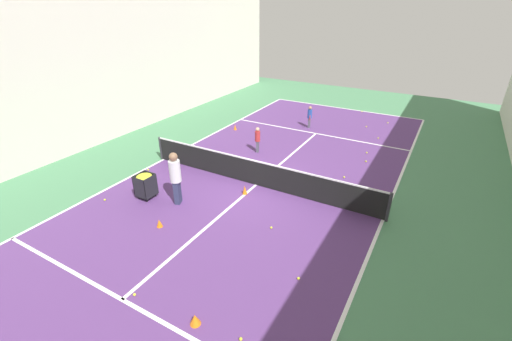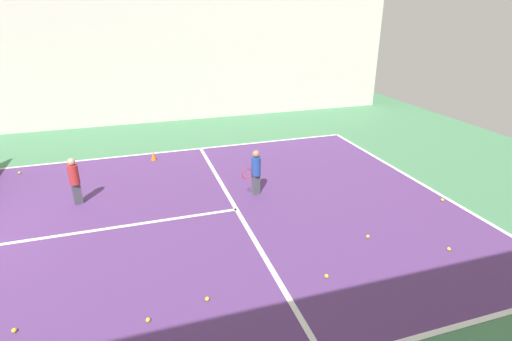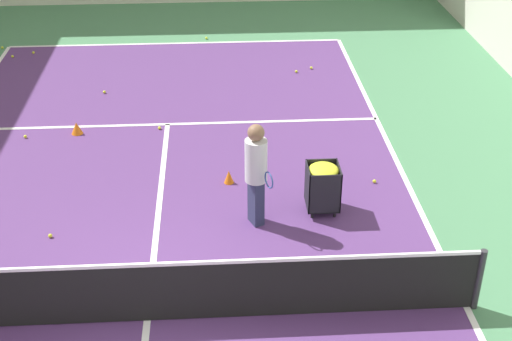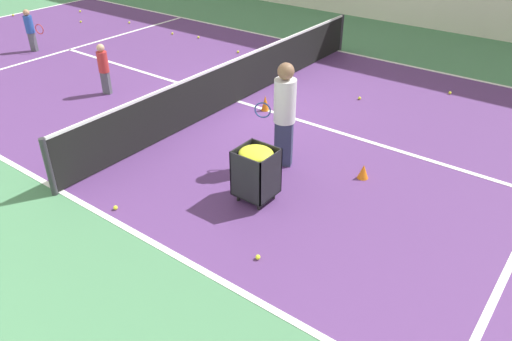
% 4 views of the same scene
% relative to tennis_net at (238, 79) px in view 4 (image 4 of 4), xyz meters
% --- Properties ---
extents(ground_plane, '(34.36, 34.36, 0.00)m').
position_rel_tennis_net_xyz_m(ground_plane, '(0.00, 0.00, -0.52)').
color(ground_plane, '#477F56').
extents(court_playing_area, '(9.12, 22.66, 0.00)m').
position_rel_tennis_net_xyz_m(court_playing_area, '(0.00, 0.00, -0.52)').
color(court_playing_area, '#563370').
rests_on(court_playing_area, ground).
extents(line_sideline_left, '(0.10, 22.66, 0.00)m').
position_rel_tennis_net_xyz_m(line_sideline_left, '(-4.56, 0.00, -0.51)').
color(line_sideline_left, white).
rests_on(line_sideline_left, ground).
extents(line_sideline_right, '(0.10, 22.66, 0.00)m').
position_rel_tennis_net_xyz_m(line_sideline_right, '(4.56, 0.00, -0.51)').
color(line_sideline_right, white).
rests_on(line_sideline_right, ground).
extents(line_service_near, '(9.12, 0.10, 0.00)m').
position_rel_tennis_net_xyz_m(line_service_near, '(0.00, -6.23, -0.51)').
color(line_service_near, white).
rests_on(line_service_near, ground).
extents(line_centre_service, '(0.10, 12.46, 0.00)m').
position_rel_tennis_net_xyz_m(line_centre_service, '(0.00, 0.00, -0.51)').
color(line_centre_service, white).
rests_on(line_centre_service, ground).
extents(tennis_net, '(9.42, 0.10, 1.00)m').
position_rel_tennis_net_xyz_m(tennis_net, '(0.00, 0.00, 0.00)').
color(tennis_net, '#2D2D33').
rests_on(tennis_net, ground).
extents(player_near_baseline, '(0.31, 0.56, 1.16)m').
position_rel_tennis_net_xyz_m(player_near_baseline, '(0.66, -6.91, 0.15)').
color(player_near_baseline, '#4C4C56').
rests_on(player_near_baseline, ground).
extents(coach_at_net, '(0.49, 0.69, 1.84)m').
position_rel_tennis_net_xyz_m(coach_at_net, '(1.68, 2.36, 0.54)').
color(coach_at_net, '#2D3351').
rests_on(coach_at_net, ground).
extents(child_midcourt, '(0.30, 0.30, 1.16)m').
position_rel_tennis_net_xyz_m(child_midcourt, '(1.46, -2.70, 0.15)').
color(child_midcourt, '#4C4C56').
rests_on(child_midcourt, ground).
extents(ball_cart, '(0.55, 0.58, 0.90)m').
position_rel_tennis_net_xyz_m(ball_cart, '(2.84, 2.65, 0.11)').
color(ball_cart, black).
rests_on(ball_cart, ground).
extents(training_cone_0, '(0.17, 0.17, 0.34)m').
position_rel_tennis_net_xyz_m(training_cone_0, '(0.02, 0.77, -0.35)').
color(training_cone_0, orange).
rests_on(training_cone_0, ground).
extents(training_cone_3, '(0.19, 0.19, 0.25)m').
position_rel_tennis_net_xyz_m(training_cone_3, '(1.26, 3.70, -0.39)').
color(training_cone_3, orange).
rests_on(training_cone_3, ground).
extents(tennis_ball_0, '(0.07, 0.07, 0.07)m').
position_rel_tennis_net_xyz_m(tennis_ball_0, '(-2.90, -9.71, -0.48)').
color(tennis_ball_0, yellow).
rests_on(tennis_ball_0, ground).
extents(tennis_ball_1, '(0.07, 0.07, 0.07)m').
position_rel_tennis_net_xyz_m(tennis_ball_1, '(4.35, 1.11, -0.48)').
color(tennis_ball_1, yellow).
rests_on(tennis_ball_1, ground).
extents(tennis_ball_2, '(0.07, 0.07, 0.07)m').
position_rel_tennis_net_xyz_m(tennis_ball_2, '(-2.68, -2.16, -0.48)').
color(tennis_ball_2, yellow).
rests_on(tennis_ball_2, ground).
extents(tennis_ball_5, '(0.07, 0.07, 0.07)m').
position_rel_tennis_net_xyz_m(tennis_ball_5, '(-2.87, -4.96, -0.48)').
color(tennis_ball_5, yellow).
rests_on(tennis_ball_5, ground).
extents(tennis_ball_8, '(0.07, 0.07, 0.07)m').
position_rel_tennis_net_xyz_m(tennis_ball_8, '(3.95, 3.52, -0.48)').
color(tennis_ball_8, yellow).
rests_on(tennis_ball_8, ground).
extents(tennis_ball_9, '(0.07, 0.07, 0.07)m').
position_rel_tennis_net_xyz_m(tennis_ball_9, '(-1.12, -11.12, -0.48)').
color(tennis_ball_9, yellow).
rests_on(tennis_ball_9, ground).
extents(tennis_ball_11, '(0.07, 0.07, 0.07)m').
position_rel_tennis_net_xyz_m(tennis_ball_11, '(-3.06, -4.03, -0.48)').
color(tennis_ball_11, yellow).
rests_on(tennis_ball_11, ground).
extents(tennis_ball_12, '(0.07, 0.07, 0.07)m').
position_rel_tennis_net_xyz_m(tennis_ball_12, '(-2.93, -7.06, -0.48)').
color(tennis_ball_12, yellow).
rests_on(tennis_ball_12, ground).
extents(tennis_ball_13, '(0.07, 0.07, 0.07)m').
position_rel_tennis_net_xyz_m(tennis_ball_13, '(-3.27, 3.64, -0.48)').
color(tennis_ball_13, yellow).
rests_on(tennis_ball_13, ground).
extents(tennis_ball_16, '(0.07, 0.07, 0.07)m').
position_rel_tennis_net_xyz_m(tennis_ball_16, '(-2.02, -8.47, -0.48)').
color(tennis_ball_16, yellow).
rests_on(tennis_ball_16, ground).
extents(tennis_ball_18, '(0.07, 0.07, 0.07)m').
position_rel_tennis_net_xyz_m(tennis_ball_18, '(3.96, -0.94, -0.48)').
color(tennis_ball_18, yellow).
rests_on(tennis_ball_18, ground).
extents(tennis_ball_19, '(0.07, 0.07, 0.07)m').
position_rel_tennis_net_xyz_m(tennis_ball_19, '(-1.73, 2.12, -0.48)').
color(tennis_ball_19, yellow).
rests_on(tennis_ball_19, ground).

